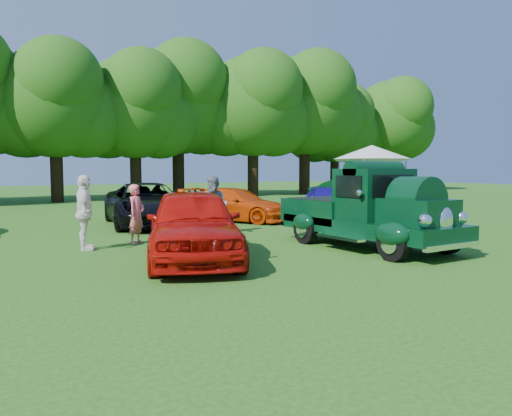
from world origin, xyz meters
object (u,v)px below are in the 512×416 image
spectator_pink (136,214)px  spectator_white (84,213)px  back_car_green (356,194)px  hero_pickup (367,214)px  red_convertible (193,225)px  canopy_tent (372,153)px  spectator_grey (214,206)px  back_car_black (147,204)px  back_car_orange (236,205)px  back_car_blue (326,200)px

spectator_pink → spectator_white: 1.57m
back_car_green → spectator_white: size_ratio=2.47×
hero_pickup → spectator_white: 7.31m
hero_pickup → red_convertible: bearing=172.2°
red_convertible → canopy_tent: size_ratio=0.87×
spectator_pink → spectator_grey: bearing=-28.3°
spectator_pink → canopy_tent: canopy_tent is taller
red_convertible → back_car_black: red_convertible is taller
back_car_orange → back_car_black: bearing=143.6°
red_convertible → back_car_blue: red_convertible is taller
spectator_pink → back_car_green: bearing=-16.4°
back_car_black → back_car_blue: (8.34, -0.22, -0.11)m
back_car_green → canopy_tent: size_ratio=0.85×
hero_pickup → spectator_grey: 4.96m
red_convertible → back_car_orange: red_convertible is taller
hero_pickup → red_convertible: (-4.73, 0.64, -0.07)m
red_convertible → spectator_white: (-1.69, 2.86, 0.13)m
back_car_orange → back_car_blue: back_car_blue is taller
back_car_orange → back_car_green: size_ratio=0.96×
back_car_black → spectator_white: bearing=-115.1°
red_convertible → spectator_white: bearing=142.3°
hero_pickup → spectator_pink: (-4.91, 3.93, -0.08)m
back_car_orange → back_car_blue: (4.80, 0.18, 0.02)m
canopy_tent → hero_pickup: bearing=-135.6°
hero_pickup → spectator_grey: hero_pickup is taller
back_car_orange → spectator_grey: 4.17m
spectator_pink → spectator_grey: 2.75m
spectator_pink → red_convertible: bearing=-125.7°
spectator_grey → red_convertible: bearing=-74.8°
red_convertible → back_car_green: (13.50, 8.95, -0.05)m
back_car_orange → spectator_grey: bearing=-159.1°
back_car_orange → canopy_tent: 14.18m
back_car_orange → canopy_tent: bearing=-7.3°
spectator_pink → canopy_tent: 20.51m
hero_pickup → spectator_pink: hero_pickup is taller
spectator_white → spectator_pink: bearing=-61.7°
spectator_grey → back_car_black: bearing=152.9°
red_convertible → spectator_grey: bearing=78.1°
back_car_green → spectator_pink: bearing=174.3°
spectator_white → red_convertible: bearing=-137.0°
back_car_black → spectator_pink: size_ratio=3.42×
back_car_black → canopy_tent: bearing=27.6°
spectator_white → back_car_black: bearing=-23.4°
back_car_black → spectator_grey: bearing=-65.2°
back_car_green → spectator_pink: 14.81m
red_convertible → back_car_green: red_convertible is taller
hero_pickup → canopy_tent: 18.77m
hero_pickup → canopy_tent: size_ratio=0.95×
back_car_blue → back_car_green: size_ratio=0.84×
red_convertible → back_car_black: size_ratio=0.86×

